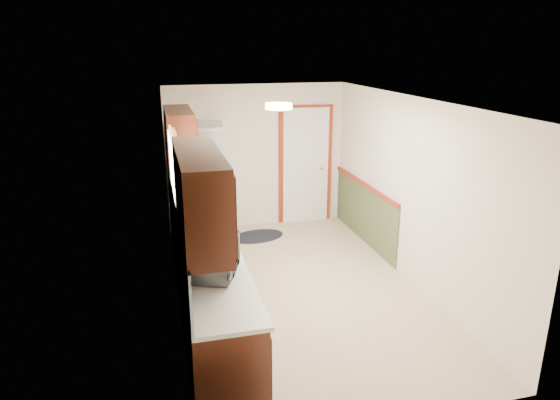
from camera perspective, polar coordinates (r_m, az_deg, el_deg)
room_shell at (r=6.08m, az=2.15°, el=0.04°), size 3.20×5.20×2.52m
kitchen_run at (r=5.72m, az=-9.05°, el=-5.46°), size 0.63×4.00×2.20m
back_wall_trim at (r=8.48m, az=4.34°, el=2.86°), size 1.12×2.30×2.08m
ceiling_fixture at (r=5.57m, az=-0.13°, el=10.67°), size 0.30×0.30×0.06m
microwave at (r=4.72m, az=-7.64°, el=-6.07°), size 0.51×0.68×0.41m
refrigerator at (r=7.91m, az=-9.24°, el=1.91°), size 0.85×0.82×1.86m
rug at (r=8.19m, az=-2.60°, el=-4.16°), size 0.98×0.74×0.01m
cooktop at (r=7.27m, az=-10.08°, el=0.64°), size 0.47×0.56×0.02m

